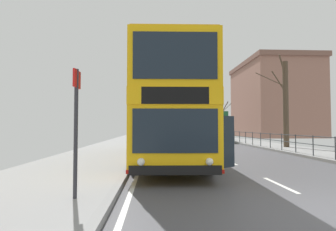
{
  "coord_description": "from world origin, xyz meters",
  "views": [
    {
      "loc": [
        -3.39,
        -4.66,
        1.57
      ],
      "look_at": [
        -2.82,
        6.66,
        2.04
      ],
      "focal_mm": 29.08,
      "sensor_mm": 36.0,
      "label": 1
    }
  ],
  "objects": [
    {
      "name": "background_building_00",
      "position": [
        15.69,
        38.1,
        6.0
      ],
      "size": [
        10.06,
        14.85,
        11.94
      ],
      "color": "#936656",
      "rests_on": "ground"
    },
    {
      "name": "bare_tree_far_00",
      "position": [
        5.98,
        14.28,
        3.34
      ],
      "size": [
        2.53,
        1.99,
        6.48
      ],
      "color": "#4C3D2D",
      "rests_on": "ground"
    },
    {
      "name": "background_bus_far_lane",
      "position": [
        2.68,
        27.22,
        1.7
      ],
      "size": [
        2.65,
        10.73,
        3.12
      ],
      "color": "#19512D",
      "rests_on": "ground"
    },
    {
      "name": "bus_stop_sign_near",
      "position": [
        -4.97,
        0.92,
        1.75
      ],
      "size": [
        0.08,
        0.44,
        2.6
      ],
      "color": "#2D2D33",
      "rests_on": "ground"
    },
    {
      "name": "bare_tree_far_02",
      "position": [
        5.9,
        38.97,
        3.27
      ],
      "size": [
        2.46,
        1.21,
        6.57
      ],
      "color": "#423328",
      "rests_on": "ground"
    },
    {
      "name": "bare_tree_far_01",
      "position": [
        6.31,
        33.6,
        2.96
      ],
      "size": [
        1.84,
        2.69,
        5.89
      ],
      "color": "#423328",
      "rests_on": "ground"
    },
    {
      "name": "ground",
      "position": [
        -0.72,
        -0.0,
        0.04
      ],
      "size": [
        15.8,
        140.0,
        0.2
      ],
      "color": "#4A4A4F"
    },
    {
      "name": "pedestrian_railing_far_kerb",
      "position": [
        4.45,
        10.92,
        0.81
      ],
      "size": [
        0.05,
        24.92,
        1.01
      ],
      "color": "#2D3338",
      "rests_on": "ground"
    },
    {
      "name": "double_decker_bus_main",
      "position": [
        -2.7,
        7.83,
        2.28
      ],
      "size": [
        3.23,
        11.16,
        4.34
      ],
      "color": "#F4B20F",
      "rests_on": "ground"
    }
  ]
}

